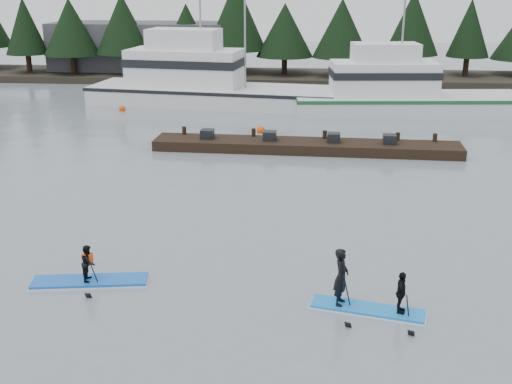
# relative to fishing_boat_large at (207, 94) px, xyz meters

# --- Properties ---
(ground) EXTENTS (160.00, 160.00, 0.00)m
(ground) POSITION_rel_fishing_boat_large_xyz_m (5.89, -29.66, -0.79)
(ground) COLOR slate
(ground) RESTS_ON ground
(far_shore) EXTENTS (70.00, 8.00, 0.60)m
(far_shore) POSITION_rel_fishing_boat_large_xyz_m (5.89, 12.34, -0.49)
(far_shore) COLOR #2D281E
(far_shore) RESTS_ON ground
(treeline) EXTENTS (60.00, 4.00, 8.00)m
(treeline) POSITION_rel_fishing_boat_large_xyz_m (5.89, 12.34, -0.79)
(treeline) COLOR black
(treeline) RESTS_ON ground
(waterfront_building) EXTENTS (18.00, 6.00, 5.00)m
(waterfront_building) POSITION_rel_fishing_boat_large_xyz_m (-8.11, 14.34, 1.71)
(waterfront_building) COLOR #4C4C51
(waterfront_building) RESTS_ON ground
(fishing_boat_large) EXTENTS (19.03, 7.50, 10.35)m
(fishing_boat_large) POSITION_rel_fishing_boat_large_xyz_m (0.00, 0.00, 0.00)
(fishing_boat_large) COLOR silver
(fishing_boat_large) RESTS_ON ground
(fishing_boat_medium) EXTENTS (16.40, 6.14, 9.33)m
(fishing_boat_medium) POSITION_rel_fishing_boat_large_xyz_m (14.28, -1.79, -0.12)
(fishing_boat_medium) COLOR silver
(fishing_boat_medium) RESTS_ON ground
(floating_dock) EXTENTS (16.84, 2.74, 0.56)m
(floating_dock) POSITION_rel_fishing_boat_large_xyz_m (7.67, -13.09, -0.51)
(floating_dock) COLOR black
(floating_dock) RESTS_ON ground
(buoy_a) EXTENTS (0.49, 0.49, 0.49)m
(buoy_a) POSITION_rel_fishing_boat_large_xyz_m (-5.65, -3.02, -0.79)
(buoy_a) COLOR #E4470B
(buoy_a) RESTS_ON ground
(buoy_c) EXTENTS (0.57, 0.57, 0.57)m
(buoy_c) POSITION_rel_fishing_boat_large_xyz_m (20.51, -2.78, -0.79)
(buoy_c) COLOR #E4470B
(buoy_c) RESTS_ON ground
(buoy_b) EXTENTS (0.53, 0.53, 0.53)m
(buoy_b) POSITION_rel_fishing_boat_large_xyz_m (4.84, -8.93, -0.79)
(buoy_b) COLOR #E4470B
(buoy_b) RESTS_ON ground
(paddleboard_solo) EXTENTS (3.65, 1.43, 1.77)m
(paddleboard_solo) POSITION_rel_fishing_boat_large_xyz_m (1.23, -29.82, -0.45)
(paddleboard_solo) COLOR blue
(paddleboard_solo) RESTS_ON ground
(paddleboard_duo) EXTENTS (3.33, 1.60, 2.30)m
(paddleboard_duo) POSITION_rel_fishing_boat_large_xyz_m (9.66, -30.78, -0.15)
(paddleboard_duo) COLOR blue
(paddleboard_duo) RESTS_ON ground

